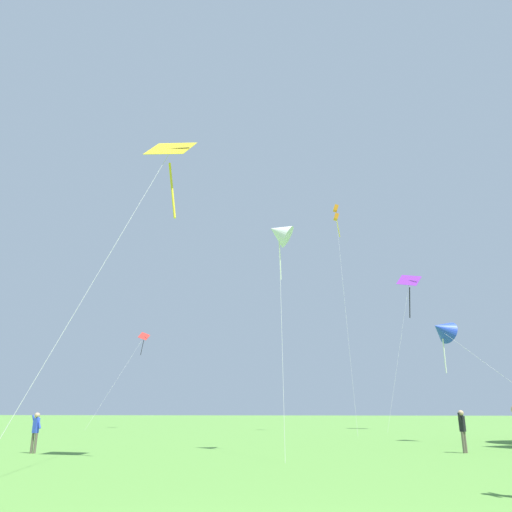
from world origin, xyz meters
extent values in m
cube|color=purple|center=(8.25, 42.71, 13.65)|extent=(2.44, 1.74, 1.58)
cylinder|color=#3F382D|center=(8.25, 42.71, 13.65)|extent=(1.34, 1.22, 0.66)
cylinder|color=black|center=(8.12, 42.63, 11.46)|extent=(0.39, 0.29, 2.99)
cylinder|color=silver|center=(6.48, 40.25, 6.75)|extent=(3.57, 4.93, 13.50)
cube|color=orange|center=(1.52, 36.92, 19.16)|extent=(0.54, 0.58, 0.62)
cube|color=orange|center=(1.52, 36.92, 18.32)|extent=(0.54, 0.58, 0.62)
cylinder|color=#3F382D|center=(1.52, 36.92, 18.74)|extent=(0.04, 0.04, 1.20)
cylinder|color=yellow|center=(1.63, 37.11, 17.36)|extent=(0.33, 0.48, 1.70)
cylinder|color=silver|center=(1.78, 33.75, 9.31)|extent=(0.55, 6.36, 18.62)
cube|color=red|center=(-18.42, 43.54, 8.96)|extent=(1.12, 0.58, 0.95)
cylinder|color=#3F382D|center=(-18.42, 43.54, 8.96)|extent=(0.84, 0.35, 0.52)
cylinder|color=black|center=(-18.51, 43.46, 7.80)|extent=(0.24, 0.23, 1.56)
cylinder|color=silver|center=(-19.70, 40.60, 4.44)|extent=(2.57, 5.89, 8.88)
cone|color=white|center=(-1.58, 15.88, 9.38)|extent=(1.34, 1.12, 1.39)
cylinder|color=silver|center=(-1.57, 16.00, 8.08)|extent=(0.09, 0.31, 1.72)
cylinder|color=silver|center=(-1.34, 13.85, 4.64)|extent=(0.50, 4.06, 9.29)
cube|color=yellow|center=(-5.41, 11.41, 11.52)|extent=(1.93, 1.20, 1.25)
cylinder|color=#3F382D|center=(-5.41, 11.41, 11.52)|extent=(1.67, 0.45, 0.34)
cylinder|color=yellow|center=(-5.21, 11.31, 9.66)|extent=(0.51, 0.32, 2.42)
cylinder|color=silver|center=(-6.44, 8.48, 5.69)|extent=(2.08, 5.87, 11.37)
cone|color=blue|center=(6.81, 24.12, 6.05)|extent=(1.92, 1.88, 1.59)
cylinder|color=silver|center=(6.79, 24.05, 4.56)|extent=(0.13, 0.22, 1.91)
cylinder|color=silver|center=(8.11, 18.46, 2.96)|extent=(2.61, 11.32, 5.94)
cylinder|color=#665B4C|center=(-11.44, 14.22, 0.38)|extent=(0.10, 0.10, 0.76)
cylinder|color=#665B4C|center=(-11.28, 14.19, 0.38)|extent=(0.10, 0.10, 0.76)
cube|color=blue|center=(-11.36, 14.21, 1.05)|extent=(0.22, 0.21, 0.57)
cylinder|color=blue|center=(-11.48, 14.23, 1.19)|extent=(0.27, 0.12, 0.53)
cylinder|color=blue|center=(-11.24, 14.18, 1.19)|extent=(0.27, 0.12, 0.53)
sphere|color=tan|center=(-11.36, 14.21, 1.44)|extent=(0.21, 0.21, 0.21)
cylinder|color=#665B4C|center=(5.60, 16.84, 0.41)|extent=(0.11, 0.11, 0.81)
cylinder|color=#665B4C|center=(5.71, 16.97, 0.41)|extent=(0.11, 0.11, 0.81)
cube|color=black|center=(5.65, 16.91, 1.11)|extent=(0.27, 0.27, 0.61)
cylinder|color=black|center=(5.57, 16.81, 1.27)|extent=(0.23, 0.26, 0.57)
cylinder|color=black|center=(5.73, 17.01, 1.27)|extent=(0.23, 0.26, 0.57)
sphere|color=tan|center=(5.65, 16.91, 1.53)|extent=(0.22, 0.22, 0.22)
camera|label=1|loc=(0.52, -5.37, 1.60)|focal=34.91mm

